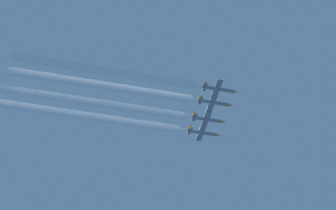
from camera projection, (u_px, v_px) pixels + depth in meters
name	position (u px, v px, depth m)	size (l,w,h in m)	color
jet_far_left	(203.00, 133.00, 211.79)	(8.16, 11.88, 2.86)	slate
jet_inner_left	(208.00, 120.00, 206.51)	(8.16, 11.88, 2.86)	slate
jet_center	(215.00, 103.00, 201.22)	(8.16, 11.88, 2.86)	slate
jet_inner_right	(219.00, 89.00, 196.86)	(8.16, 11.88, 2.86)	slate
smoke_trail_far_left	(79.00, 115.00, 205.42)	(2.72, 73.23, 2.72)	white
smoke_trail_inner_left	(81.00, 100.00, 200.12)	(2.72, 73.46, 2.72)	white
smoke_trail_center	(105.00, 86.00, 195.83)	(2.72, 60.20, 2.72)	white
smoke_trail_inner_right	(109.00, 72.00, 191.55)	(2.72, 59.22, 2.72)	white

